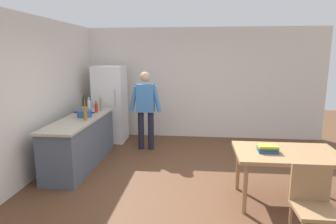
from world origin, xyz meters
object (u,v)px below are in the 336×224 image
(dining_table, at_px, (287,157))
(person, at_px, (146,105))
(bottle_water_clear, at_px, (89,106))
(cooking_pot, at_px, (85,114))
(bottle_vinegar_tall, at_px, (101,104))
(refrigerator, at_px, (110,104))
(bottle_wine_green, at_px, (84,103))
(bottle_sauce_red, at_px, (96,108))
(book_stack, at_px, (268,149))
(bottle_wine_dark, at_px, (85,104))
(chair, at_px, (313,201))
(utensil_jar, at_px, (84,110))
(bottle_oil_amber, at_px, (85,114))

(dining_table, bearing_deg, person, 137.59)
(person, bearing_deg, bottle_water_clear, -158.23)
(cooking_pot, distance_m, bottle_vinegar_tall, 0.64)
(refrigerator, height_order, bottle_wine_green, refrigerator)
(bottle_water_clear, relative_size, bottle_vinegar_tall, 0.94)
(bottle_vinegar_tall, bearing_deg, cooking_pot, -99.93)
(bottle_water_clear, distance_m, bottle_vinegar_tall, 0.25)
(bottle_sauce_red, xyz_separation_m, book_stack, (3.01, -1.72, -0.20))
(bottle_wine_green, distance_m, bottle_wine_dark, 0.12)
(chair, bearing_deg, bottle_wine_dark, 134.91)
(bottle_sauce_red, distance_m, bottle_wine_dark, 0.31)
(person, xyz_separation_m, bottle_vinegar_tall, (-0.90, -0.28, 0.06))
(utensil_jar, bearing_deg, book_stack, -25.74)
(bottle_water_clear, xyz_separation_m, bottle_oil_amber, (0.21, -0.75, -0.01))
(cooking_pot, height_order, bottle_wine_green, bottle_wine_green)
(chair, bearing_deg, bottle_vinegar_tall, 131.58)
(chair, height_order, bottle_vinegar_tall, bottle_vinegar_tall)
(bottle_water_clear, height_order, bottle_vinegar_tall, bottle_vinegar_tall)
(bottle_wine_green, bearing_deg, bottle_vinegar_tall, -5.29)
(cooking_pot, xyz_separation_m, bottle_wine_dark, (-0.21, 0.55, 0.09))
(dining_table, distance_m, bottle_vinegar_tall, 3.76)
(person, xyz_separation_m, bottle_wine_dark, (-1.22, -0.35, 0.07))
(person, relative_size, book_stack, 6.29)
(dining_table, xyz_separation_m, bottle_vinegar_tall, (-3.25, 1.87, 0.36))
(chair, relative_size, bottle_vinegar_tall, 2.84)
(chair, bearing_deg, book_stack, 98.91)
(utensil_jar, height_order, book_stack, utensil_jar)
(refrigerator, height_order, bottle_sauce_red, refrigerator)
(bottle_sauce_red, distance_m, bottle_wine_green, 0.40)
(cooking_pot, bearing_deg, bottle_wine_dark, 110.62)
(person, distance_m, book_stack, 3.02)
(refrigerator, xyz_separation_m, person, (0.95, -0.55, 0.08))
(person, distance_m, bottle_wine_dark, 1.27)
(cooking_pot, relative_size, bottle_wine_green, 1.18)
(person, bearing_deg, book_stack, -46.38)
(bottle_sauce_red, bearing_deg, bottle_wine_dark, 158.43)
(cooking_pot, xyz_separation_m, bottle_wine_green, (-0.26, 0.66, 0.09))
(bottle_sauce_red, distance_m, book_stack, 3.47)
(refrigerator, bearing_deg, book_stack, -42.08)
(bottle_vinegar_tall, bearing_deg, utensil_jar, -120.61)
(utensil_jar, bearing_deg, bottle_vinegar_tall, 59.39)
(bottle_water_clear, bearing_deg, chair, -37.91)
(bottle_wine_dark, bearing_deg, dining_table, -26.74)
(cooking_pot, relative_size, bottle_wine_dark, 1.18)
(book_stack, bearing_deg, bottle_wine_dark, 150.93)
(person, relative_size, bottle_water_clear, 5.67)
(bottle_oil_amber, xyz_separation_m, bottle_vinegar_tall, (-0.02, 0.91, 0.02))
(utensil_jar, distance_m, bottle_oil_amber, 0.59)
(bottle_wine_dark, xyz_separation_m, book_stack, (3.29, -1.83, -0.25))
(person, distance_m, bottle_sauce_red, 1.04)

